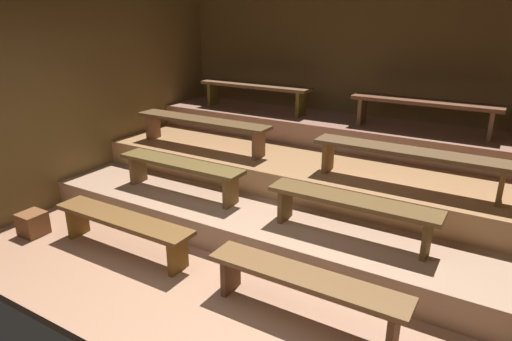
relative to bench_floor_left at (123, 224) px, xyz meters
name	(u,v)px	position (x,y,z in m)	size (l,w,h in m)	color
ground	(276,225)	(1.03, 1.41, -0.36)	(6.11, 5.04, 0.08)	#A6775A
wall_back	(346,88)	(1.03, 3.56, 0.98)	(6.11, 0.06, 2.60)	brown
wall_left	(107,93)	(-1.66, 1.41, 0.98)	(0.06, 5.04, 2.60)	brown
platform_lower	(297,194)	(1.03, 1.98, -0.17)	(5.31, 3.09, 0.31)	tan
platform_middle	(313,161)	(1.03, 2.44, 0.14)	(5.31, 2.17, 0.31)	#AE7E50
platform_upper	(331,129)	(1.03, 3.04, 0.46)	(5.31, 0.98, 0.31)	#A3725D
bench_floor_left	(123,224)	(0.00, 0.00, 0.00)	(1.68, 0.32, 0.40)	brown
bench_floor_right	(305,283)	(2.06, 0.00, 0.00)	(1.68, 0.32, 0.40)	brown
bench_lower_left	(181,168)	(-0.02, 0.97, 0.31)	(1.65, 0.32, 0.40)	brown
bench_lower_right	(352,206)	(2.08, 0.97, 0.31)	(1.65, 0.32, 0.40)	brown
bench_middle_left	(202,124)	(-0.32, 1.79, 0.63)	(2.02, 0.32, 0.40)	brown
bench_middle_right	(408,156)	(2.38, 1.79, 0.63)	(2.02, 0.32, 0.40)	brown
bench_upper_left	(255,89)	(-0.20, 2.96, 0.94)	(1.80, 0.32, 0.40)	brown
bench_upper_right	(424,106)	(2.26, 2.96, 0.94)	(1.80, 0.32, 0.40)	brown
wooden_crate_floor	(33,224)	(-1.17, -0.25, -0.19)	(0.26, 0.26, 0.26)	brown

